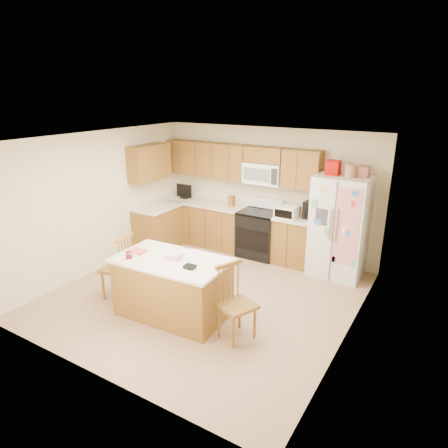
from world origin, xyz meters
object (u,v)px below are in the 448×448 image
Objects in this scene: island at (172,287)px; windsor_chair_left at (119,268)px; windsor_chair_right at (236,304)px; stove at (259,233)px; refrigerator at (340,226)px; windsor_chair_back at (199,273)px.

windsor_chair_left is at bearing -179.82° from island.
island is 1.07m from windsor_chair_left.
island is at bearing 0.18° from windsor_chair_left.
windsor_chair_right is at bearing -0.89° from island.
island is 1.07m from windsor_chair_right.
windsor_chair_left reaches higher than windsor_chair_right.
stove is 1.63m from refrigerator.
island is at bearing -94.37° from windsor_chair_back.
windsor_chair_right is (1.02, -0.63, 0.07)m from windsor_chair_back.
refrigerator is at bearing 57.43° from island.
refrigerator is at bearing 77.20° from windsor_chair_right.
windsor_chair_back is at bearing -91.17° from stove.
stove is at bearing 66.55° from windsor_chair_left.
island is (-0.09, -2.66, -0.03)m from stove.
windsor_chair_left is at bearing -113.45° from stove.
windsor_chair_back is (-0.04, -2.05, -0.05)m from stove.
stove is at bearing 88.09° from island.
windsor_chair_left is 1.17× the size of windsor_chair_back.
refrigerator is 1.98× the size of windsor_chair_right.
island is 1.87× the size of windsor_chair_back.
windsor_chair_back is at bearing 28.96° from windsor_chair_left.
refrigerator is 3.79m from windsor_chair_left.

